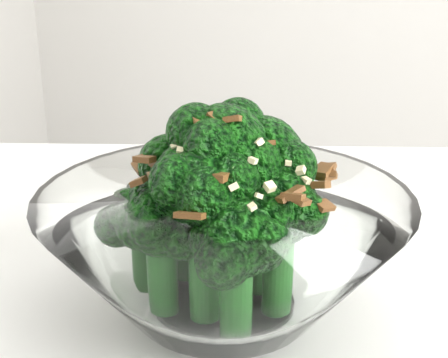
% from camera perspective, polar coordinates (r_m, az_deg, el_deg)
% --- Properties ---
extents(broccoli_dish, '(0.25, 0.25, 0.16)m').
position_cam_1_polar(broccoli_dish, '(0.43, -0.21, -5.56)').
color(broccoli_dish, white).
rests_on(broccoli_dish, table).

